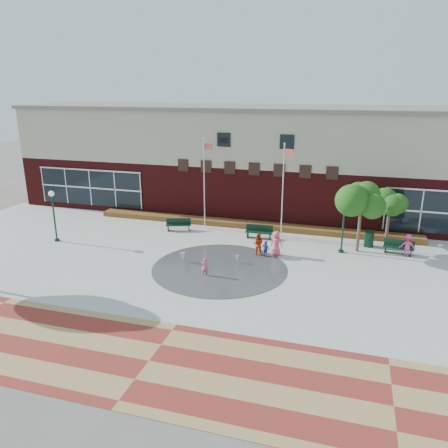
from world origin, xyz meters
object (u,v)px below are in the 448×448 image
(flagpole_left, at_px, (205,179))
(child_splash, at_px, (205,267))
(bench_left, at_px, (179,227))
(flagpole_right, at_px, (283,186))
(trash_can, at_px, (369,239))

(flagpole_left, bearing_deg, child_splash, -60.66)
(flagpole_left, distance_m, bench_left, 4.24)
(bench_left, xyz_separation_m, child_splash, (4.71, -7.47, 0.26))
(flagpole_left, distance_m, flagpole_right, 6.25)
(flagpole_left, height_order, trash_can, flagpole_left)
(child_splash, bearing_deg, bench_left, -68.96)
(bench_left, height_order, trash_can, trash_can)
(flagpole_left, bearing_deg, bench_left, -135.47)
(flagpole_right, height_order, bench_left, flagpole_right)
(flagpole_right, xyz_separation_m, bench_left, (-8.01, -0.52, -3.64))
(flagpole_right, relative_size, bench_left, 3.54)
(child_splash, bearing_deg, flagpole_left, -82.64)
(flagpole_right, distance_m, child_splash, 9.27)
(flagpole_left, xyz_separation_m, child_splash, (2.91, -8.67, -3.39))
(flagpole_right, distance_m, trash_can, 7.05)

